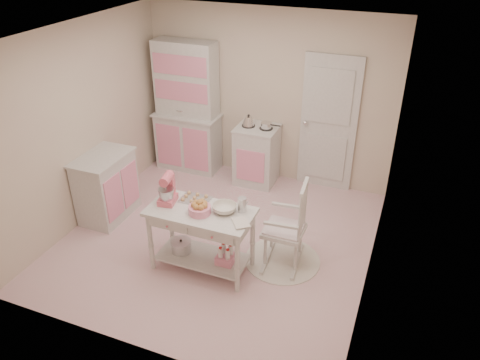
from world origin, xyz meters
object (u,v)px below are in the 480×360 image
stand_mixer (167,189)px  base_cabinet (106,187)px  hutch (186,108)px  stove (257,155)px  rocking_chair (284,223)px  bread_basket (200,210)px  work_table (202,239)px

stand_mixer → base_cabinet: bearing=148.3°
stand_mixer → hutch: bearing=102.0°
hutch → base_cabinet: bearing=-102.2°
stove → rocking_chair: (0.96, -1.73, 0.09)m
hutch → base_cabinet: (-0.37, -1.72, -0.58)m
rocking_chair → stand_mixer: (-1.27, -0.44, 0.42)m
hutch → bread_basket: (1.33, -2.29, -0.19)m
hutch → bread_basket: size_ratio=8.32×
hutch → stove: bearing=-2.4°
base_cabinet → bread_basket: size_ratio=3.68×
rocking_chair → work_table: (-0.85, -0.46, -0.15)m
work_table → bread_basket: size_ratio=4.80×
stand_mixer → bread_basket: (0.44, -0.07, -0.12)m
stove → work_table: size_ratio=0.77×
hutch → stove: hutch is taller
base_cabinet → bread_basket: base_cabinet is taller
rocking_chair → work_table: rocking_chair is taller
work_table → stand_mixer: bearing=177.3°
hutch → work_table: hutch is taller
rocking_chair → stand_mixer: stand_mixer is taller
base_cabinet → bread_basket: 1.84m
hutch → base_cabinet: hutch is taller
stove → base_cabinet: (-1.57, -1.67, 0.00)m
work_table → bread_basket: (0.02, -0.05, 0.45)m
rocking_chair → bread_basket: (-0.83, -0.51, 0.30)m
hutch → stand_mixer: (0.89, -2.22, -0.07)m
hutch → bread_basket: hutch is taller
stove → bread_basket: stove is taller
stove → stand_mixer: bearing=-98.1°
base_cabinet → work_table: bearing=-17.3°
rocking_chair → hutch: bearing=135.2°
stove → work_table: bearing=-87.1°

